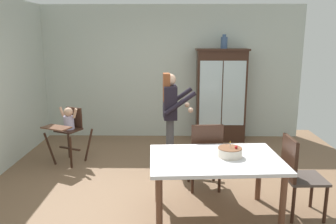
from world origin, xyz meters
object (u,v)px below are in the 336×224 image
Objects in this scene: high_chair_with_toddler at (68,125)px; birthday_cake at (230,152)px; dining_table at (215,165)px; adult_person at (170,109)px; dining_chair_right_end at (297,171)px; china_cabinet at (221,95)px; ceramic_vase at (224,42)px; dining_chair_far_side at (206,152)px.

high_chair_with_toddler is 2.92m from birthday_cake.
birthday_cake is (0.17, 0.04, 0.14)m from dining_table.
adult_person is at bearing 108.73° from dining_table.
high_chair_with_toddler is at bearing 60.38° from dining_chair_right_end.
adult_person is at bearing 42.86° from dining_chair_right_end.
birthday_cake is at bearing -95.56° from china_cabinet.
ceramic_vase is (0.03, 0.00, 1.04)m from china_cabinet.
adult_person is (-1.03, -1.53, -1.00)m from ceramic_vase.
dining_chair_far_side is at bearing -0.02° from high_chair_with_toddler.
ceramic_vase is 0.28× the size of dining_chair_right_end.
high_chair_with_toddler is at bearing -153.19° from ceramic_vase.
ceramic_vase reaches higher than dining_table.
high_chair_with_toddler is 2.80m from dining_table.
china_cabinet is 1.04m from ceramic_vase.
birthday_cake is at bearing 102.05° from dining_chair_far_side.
birthday_cake is 0.75m from dining_chair_far_side.
adult_person reaches higher than dining_chair_far_side.
high_chair_with_toddler is at bearing 144.63° from birthday_cake.
adult_person is 5.47× the size of birthday_cake.
adult_person is 1.68m from birthday_cake.
dining_chair_far_side is (2.17, -1.01, -0.10)m from high_chair_with_toddler.
ceramic_vase is 2.10m from adult_person.
adult_person reaches higher than birthday_cake.
dining_table is 5.52× the size of birthday_cake.
dining_chair_far_side is at bearing -102.10° from china_cabinet.
china_cabinet is 6.84× the size of ceramic_vase.
ceramic_vase is at bearing 51.69° from high_chair_with_toddler.
dining_chair_far_side is (-0.04, 0.72, -0.09)m from dining_table.
ceramic_vase is 3.29m from birthday_cake.
ceramic_vase reaches higher than adult_person.
dining_chair_right_end reaches higher than birthday_cake.
china_cabinet is 1.92× the size of dining_chair_far_side.
adult_person is at bearing -65.15° from dining_chair_far_side.
ceramic_vase is 0.28× the size of high_chair_with_toddler.
high_chair_with_toddler is at bearing 78.96° from adult_person.
dining_chair_right_end is (0.49, -3.02, -0.37)m from china_cabinet.
dining_table is at bearing 88.34° from dining_chair_far_side.
birthday_cake is at bearing -96.15° from ceramic_vase.
high_chair_with_toddler is (-2.71, -1.37, -1.31)m from ceramic_vase.
dining_chair_far_side is at bearing -102.82° from ceramic_vase.
china_cabinet is 3.09m from dining_chair_right_end.
dining_chair_right_end is (1.49, -1.50, -0.41)m from adult_person.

